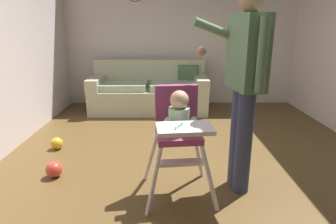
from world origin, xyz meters
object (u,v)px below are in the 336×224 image
object	(u,v)px
high_chair	(178,123)
toy_ball	(54,169)
adult_standing	(244,83)
couch	(150,91)
toy_ball_second	(57,143)

from	to	relation	value
high_chair	toy_ball	bearing A→B (deg)	-109.72
adult_standing	high_chair	bearing A→B (deg)	-0.54
toy_ball	high_chair	bearing A→B (deg)	-13.90
couch	toy_ball	xyz separation A→B (m)	(-0.80, -2.40, -0.25)
adult_standing	toy_ball	world-z (taller)	adult_standing
couch	adult_standing	size ratio (longest dim) A/B	1.17
couch	high_chair	xyz separation A→B (m)	(0.39, -2.70, 0.32)
high_chair	adult_standing	bearing A→B (deg)	93.93
toy_ball_second	toy_ball	bearing A→B (deg)	-71.93
adult_standing	toy_ball	xyz separation A→B (m)	(-1.74, 0.20, -0.88)
adult_standing	toy_ball_second	bearing A→B (deg)	-34.42
couch	high_chair	world-z (taller)	high_chair
toy_ball_second	adult_standing	bearing A→B (deg)	-24.12
toy_ball	toy_ball_second	xyz separation A→B (m)	(-0.22, 0.68, -0.01)
toy_ball	couch	bearing A→B (deg)	71.52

